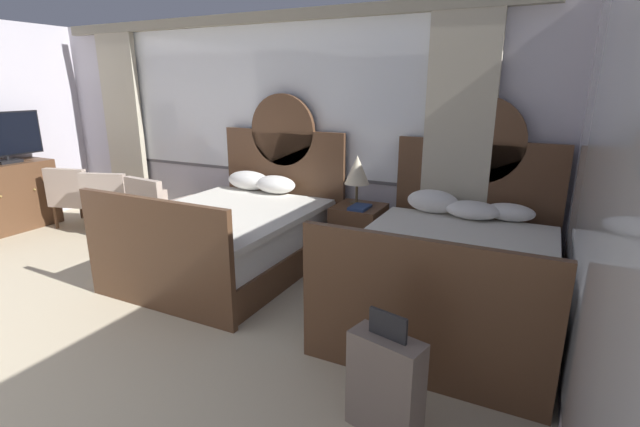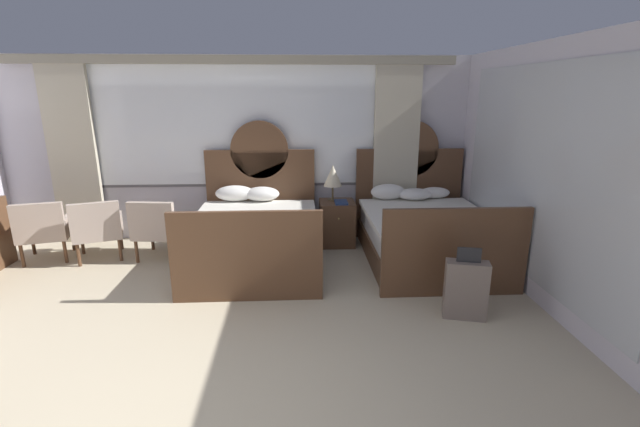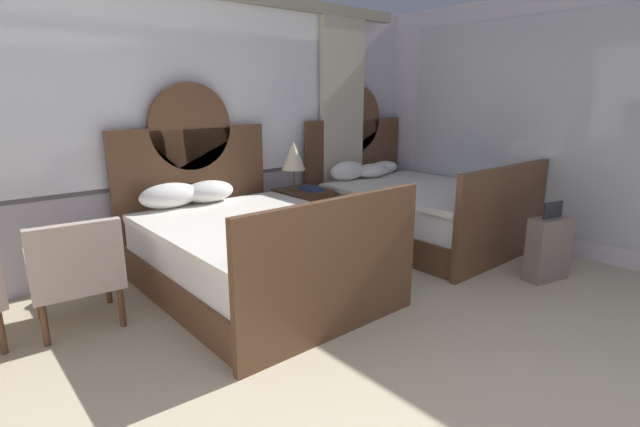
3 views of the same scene
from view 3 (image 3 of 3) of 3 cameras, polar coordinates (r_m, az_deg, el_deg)
name	(u,v)px [view 3 (image 3 of 3)]	position (r m, az deg, el deg)	size (l,w,h in m)	color
wall_back_window	(152,118)	(4.77, -19.75, 10.84)	(6.84, 0.22, 2.70)	silver
wall_right_mirror	(574,126)	(5.56, 28.48, 9.29)	(0.08, 4.89, 2.70)	silver
bed_near_window	(249,248)	(4.11, -8.66, -4.14)	(1.61, 2.16, 1.79)	brown
bed_near_mirror	(413,208)	(5.58, 11.29, 0.66)	(1.61, 2.16, 1.79)	brown
nightstand_between_beds	(303,218)	(5.28, -2.14, -0.49)	(0.50, 0.53, 0.65)	brown
table_lamp_on_nightstand	(294,156)	(5.17, -3.24, 6.95)	(0.27, 0.27, 0.53)	brown
book_on_nightstand	(311,189)	(5.16, -1.05, 3.02)	(0.18, 0.26, 0.03)	navy
armchair_by_window_left	(76,269)	(3.83, -27.59, -6.02)	(0.65, 0.65, 0.83)	#B29E8E
suitcase_on_floor	(548,248)	(4.78, 26.01, -3.84)	(0.44, 0.27, 0.74)	#75665B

